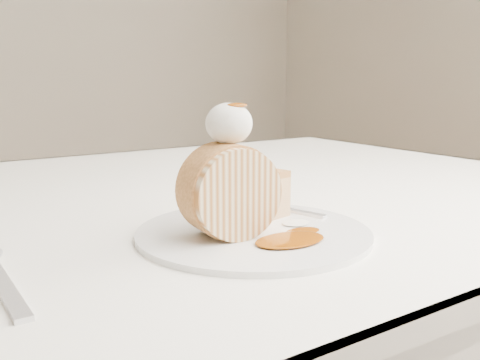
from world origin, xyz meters
TOP-DOWN VIEW (x-y plane):
  - table at (0.00, 0.20)m, footprint 1.40×0.90m
  - plate at (0.03, -0.03)m, footprint 0.29×0.29m
  - roulade_slice at (-0.00, -0.03)m, footprint 0.09×0.06m
  - cake_chunk at (0.07, 0.01)m, footprint 0.06×0.06m
  - whipped_cream at (0.01, -0.02)m, footprint 0.05×0.05m
  - caramel_drizzle at (0.01, -0.03)m, footprint 0.02×0.02m
  - caramel_pool at (0.04, -0.08)m, footprint 0.08×0.06m
  - fork at (0.11, 0.01)m, footprint 0.06×0.14m
  - spoon at (-0.21, -0.04)m, footprint 0.03×0.17m

SIDE VIEW (x-z plane):
  - table at x=0.00m, z-range 0.29..1.04m
  - spoon at x=-0.21m, z-range 0.75..0.75m
  - plate at x=0.03m, z-range 0.75..0.76m
  - fork at x=0.11m, z-range 0.76..0.76m
  - caramel_pool at x=0.04m, z-range 0.76..0.76m
  - cake_chunk at x=0.07m, z-range 0.76..0.80m
  - roulade_slice at x=0.00m, z-range 0.76..0.85m
  - whipped_cream at x=0.01m, z-range 0.85..0.89m
  - caramel_drizzle at x=0.01m, z-range 0.89..0.89m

